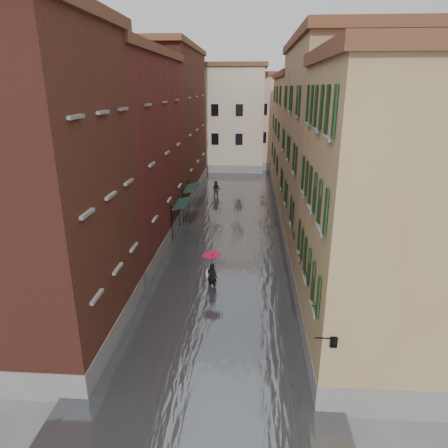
% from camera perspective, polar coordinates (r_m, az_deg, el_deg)
% --- Properties ---
extents(ground, '(120.00, 120.00, 0.00)m').
position_cam_1_polar(ground, '(20.15, -1.28, -13.00)').
color(ground, slate).
rests_on(ground, ground).
extents(floodwater, '(10.00, 60.00, 0.20)m').
position_cam_1_polar(floodwater, '(31.86, 0.82, -0.39)').
color(floodwater, '#52565A').
rests_on(floodwater, ground).
extents(building_left_near, '(6.00, 8.00, 13.00)m').
position_cam_1_polar(building_left_near, '(17.80, -25.18, 3.62)').
color(building_left_near, brown).
rests_on(building_left_near, ground).
extents(building_left_mid, '(6.00, 14.00, 12.50)m').
position_cam_1_polar(building_left_mid, '(27.76, -14.38, 9.24)').
color(building_left_mid, maroon).
rests_on(building_left_mid, ground).
extents(building_left_far, '(6.00, 16.00, 14.00)m').
position_cam_1_polar(building_left_far, '(42.07, -8.12, 13.80)').
color(building_left_far, brown).
rests_on(building_left_far, ground).
extents(building_right_near, '(6.00, 8.00, 11.50)m').
position_cam_1_polar(building_right_near, '(16.69, 22.57, 0.34)').
color(building_right_near, '#A08152').
rests_on(building_right_near, ground).
extents(building_right_mid, '(6.00, 14.00, 13.00)m').
position_cam_1_polar(building_right_mid, '(26.89, 15.67, 9.37)').
color(building_right_mid, tan).
rests_on(building_right_mid, ground).
extents(building_right_far, '(6.00, 16.00, 11.50)m').
position_cam_1_polar(building_right_far, '(41.66, 11.60, 11.83)').
color(building_right_far, '#A08152').
rests_on(building_right_far, ground).
extents(building_end_cream, '(12.00, 9.00, 13.00)m').
position_cam_1_polar(building_end_cream, '(55.36, -0.87, 14.67)').
color(building_end_cream, beige).
rests_on(building_end_cream, ground).
extents(building_end_pink, '(10.00, 9.00, 12.00)m').
position_cam_1_polar(building_end_pink, '(57.37, 8.58, 14.11)').
color(building_end_pink, tan).
rests_on(building_end_pink, ground).
extents(awning_near, '(1.09, 3.08, 2.80)m').
position_cam_1_polar(awning_near, '(29.70, -6.10, 2.85)').
color(awning_near, black).
rests_on(awning_near, ground).
extents(awning_far, '(1.09, 3.26, 2.80)m').
position_cam_1_polar(awning_far, '(34.23, -4.75, 5.07)').
color(awning_far, black).
rests_on(awning_far, ground).
extents(wall_lantern, '(0.71, 0.22, 0.35)m').
position_cam_1_polar(wall_lantern, '(13.69, 15.26, -15.83)').
color(wall_lantern, black).
rests_on(wall_lantern, ground).
extents(window_planters, '(0.59, 8.31, 0.84)m').
position_cam_1_polar(window_planters, '(17.94, 11.68, -4.95)').
color(window_planters, '#A14634').
rests_on(window_planters, ground).
extents(pedestrian_main, '(1.05, 1.05, 2.06)m').
position_cam_1_polar(pedestrian_main, '(21.95, -1.72, -6.21)').
color(pedestrian_main, black).
rests_on(pedestrian_main, ground).
extents(pedestrian_far, '(0.92, 0.75, 1.77)m').
position_cam_1_polar(pedestrian_far, '(40.26, -1.10, 4.91)').
color(pedestrian_far, black).
rests_on(pedestrian_far, ground).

